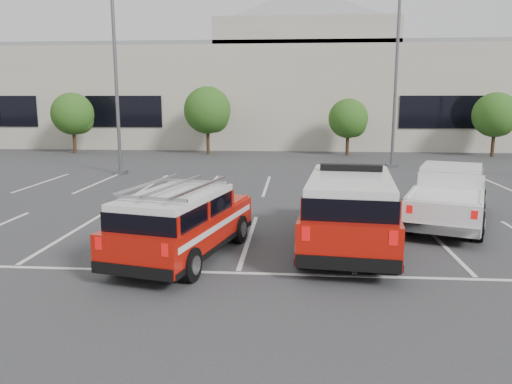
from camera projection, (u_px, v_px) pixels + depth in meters
ground at (249, 239)px, 14.33m from camera, size 120.00×120.00×0.00m
stall_markings at (260, 206)px, 18.74m from camera, size 23.00×15.00×0.01m
convention_building at (283, 90)px, 44.67m from camera, size 60.00×16.99×13.20m
tree_left at (74, 115)px, 36.56m from camera, size 3.07×3.07×4.42m
tree_mid_left at (209, 112)px, 35.75m from camera, size 3.37×3.37×4.85m
tree_mid_right at (349, 120)px, 35.09m from camera, size 2.77×2.77×3.99m
tree_right at (496, 116)px, 34.27m from camera, size 3.07×3.07×4.42m
light_pole_left at (116, 75)px, 25.74m from camera, size 0.90×0.60×10.24m
light_pole_mid at (396, 77)px, 28.52m from camera, size 0.90×0.60×10.24m
fire_chief_suv at (349, 215)px, 13.43m from camera, size 2.95×6.46×2.20m
white_pickup at (449, 201)px, 16.14m from camera, size 3.98×6.30×1.83m
ladder_suv at (182, 228)px, 12.53m from camera, size 3.04×5.29×1.96m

